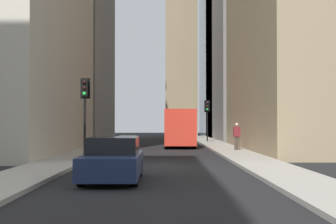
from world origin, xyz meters
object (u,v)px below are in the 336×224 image
(discarded_bottle, at_px, (84,157))
(pedestrian, at_px, (237,135))
(traffic_light_midblock, at_px, (85,98))
(sedan_navy, at_px, (113,160))
(traffic_light_far_junction, at_px, (207,111))
(delivery_truck, at_px, (179,128))

(discarded_bottle, bearing_deg, pedestrian, -48.77)
(traffic_light_midblock, distance_m, discarded_bottle, 3.80)
(sedan_navy, xyz_separation_m, traffic_light_far_junction, (29.12, -5.64, 2.26))
(traffic_light_midblock, bearing_deg, traffic_light_far_junction, -23.32)
(delivery_truck, xyz_separation_m, traffic_light_far_junction, (8.08, -2.84, 1.46))
(traffic_light_far_junction, xyz_separation_m, pedestrian, (-14.00, -0.64, -1.84))
(sedan_navy, bearing_deg, delivery_truck, -7.58)
(traffic_light_far_junction, relative_size, discarded_bottle, 14.04)
(traffic_light_far_junction, bearing_deg, sedan_navy, 169.03)
(traffic_light_midblock, relative_size, discarded_bottle, 15.26)
(delivery_truck, relative_size, traffic_light_midblock, 1.57)
(delivery_truck, relative_size, sedan_navy, 1.50)
(traffic_light_far_junction, bearing_deg, discarded_bottle, 159.90)
(traffic_light_far_junction, bearing_deg, pedestrian, -177.40)
(sedan_navy, xyz_separation_m, discarded_bottle, (7.69, 2.19, -0.42))
(delivery_truck, xyz_separation_m, traffic_light_midblock, (-10.94, 5.36, 1.71))
(delivery_truck, bearing_deg, discarded_bottle, 159.48)
(discarded_bottle, bearing_deg, traffic_light_midblock, 8.58)
(sedan_navy, relative_size, pedestrian, 2.49)
(traffic_light_midblock, distance_m, traffic_light_far_junction, 20.72)
(pedestrian, relative_size, discarded_bottle, 6.38)
(pedestrian, bearing_deg, discarded_bottle, 131.23)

